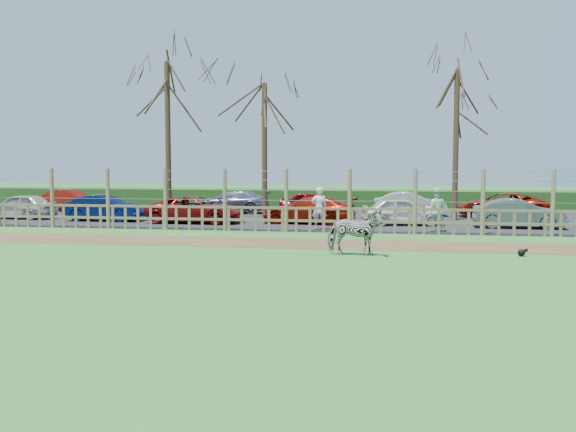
% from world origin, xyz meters
% --- Properties ---
extents(ground, '(120.00, 120.00, 0.00)m').
position_xyz_m(ground, '(0.00, 0.00, 0.00)').
color(ground, '#4F9A3B').
rests_on(ground, ground).
extents(dirt_strip, '(34.00, 2.80, 0.01)m').
position_xyz_m(dirt_strip, '(0.00, 4.50, 0.01)').
color(dirt_strip, brown).
rests_on(dirt_strip, ground).
extents(asphalt, '(44.00, 13.00, 0.04)m').
position_xyz_m(asphalt, '(0.00, 14.50, 0.02)').
color(asphalt, '#232326').
rests_on(asphalt, ground).
extents(hedge, '(46.00, 2.00, 1.10)m').
position_xyz_m(hedge, '(0.00, 21.50, 0.55)').
color(hedge, '#1E4716').
rests_on(hedge, ground).
extents(fence, '(30.16, 0.16, 2.50)m').
position_xyz_m(fence, '(0.00, 8.00, 0.80)').
color(fence, brown).
rests_on(fence, ground).
extents(tree_left, '(4.80, 4.80, 7.88)m').
position_xyz_m(tree_left, '(-6.50, 12.50, 5.62)').
color(tree_left, '#3D2B1E').
rests_on(tree_left, ground).
extents(tree_mid, '(4.80, 4.80, 6.83)m').
position_xyz_m(tree_mid, '(-2.00, 13.50, 4.87)').
color(tree_mid, '#3D2B1E').
rests_on(tree_mid, ground).
extents(tree_right, '(4.80, 4.80, 7.35)m').
position_xyz_m(tree_right, '(7.00, 14.00, 5.24)').
color(tree_right, '#3D2B1E').
rests_on(tree_right, ground).
extents(zebra, '(1.64, 0.76, 1.38)m').
position_xyz_m(zebra, '(3.08, 1.90, 0.69)').
color(zebra, gray).
rests_on(zebra, ground).
extents(visitor_a, '(0.67, 0.48, 1.72)m').
position_xyz_m(visitor_a, '(1.24, 8.67, 0.90)').
color(visitor_a, silver).
rests_on(visitor_a, asphalt).
extents(visitor_b, '(0.85, 0.67, 1.72)m').
position_xyz_m(visitor_b, '(5.82, 8.74, 0.90)').
color(visitor_b, silver).
rests_on(visitor_b, asphalt).
extents(crow, '(0.29, 0.22, 0.24)m').
position_xyz_m(crow, '(7.95, 2.61, 0.12)').
color(crow, black).
rests_on(crow, ground).
extents(car_0, '(3.56, 1.51, 1.20)m').
position_xyz_m(car_0, '(-13.59, 11.32, 0.64)').
color(car_0, '#B7BAB3').
rests_on(car_0, asphalt).
extents(car_1, '(3.66, 1.33, 1.20)m').
position_xyz_m(car_1, '(-9.03, 10.87, 0.64)').
color(car_1, '#07144E').
rests_on(car_1, asphalt).
extents(car_2, '(4.34, 2.04, 1.20)m').
position_xyz_m(car_2, '(-4.60, 10.65, 0.64)').
color(car_2, maroon).
rests_on(car_2, asphalt).
extents(car_3, '(4.28, 2.08, 1.20)m').
position_xyz_m(car_3, '(0.48, 11.19, 0.64)').
color(car_3, maroon).
rests_on(car_3, asphalt).
extents(car_4, '(3.66, 1.80, 1.20)m').
position_xyz_m(car_4, '(4.56, 11.12, 0.64)').
color(car_4, silver).
rests_on(car_4, asphalt).
extents(car_5, '(3.68, 1.40, 1.20)m').
position_xyz_m(car_5, '(9.29, 10.67, 0.64)').
color(car_5, '#516460').
rests_on(car_5, asphalt).
extents(car_7, '(3.69, 1.41, 1.20)m').
position_xyz_m(car_7, '(-13.58, 16.18, 0.64)').
color(car_7, maroon).
rests_on(car_7, asphalt).
extents(car_9, '(4.27, 2.03, 1.20)m').
position_xyz_m(car_9, '(-4.45, 16.33, 0.64)').
color(car_9, slate).
rests_on(car_9, asphalt).
extents(car_10, '(3.56, 1.51, 1.20)m').
position_xyz_m(car_10, '(0.05, 15.91, 0.64)').
color(car_10, maroon).
rests_on(car_10, asphalt).
extents(car_11, '(3.68, 1.38, 1.20)m').
position_xyz_m(car_11, '(4.99, 16.14, 0.64)').
color(car_11, beige).
rests_on(car_11, asphalt).
extents(car_12, '(4.34, 2.03, 1.20)m').
position_xyz_m(car_12, '(9.47, 16.11, 0.64)').
color(car_12, '#961607').
rests_on(car_12, asphalt).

